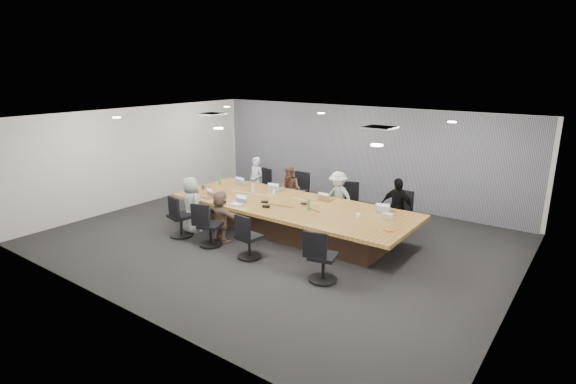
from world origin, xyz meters
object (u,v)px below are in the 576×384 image
Objects in this scene: chair_7 at (323,260)px; person_5 at (221,216)px; stapler at (266,206)px; chair_6 at (249,240)px; person_2 at (338,197)px; laptop_3 at (387,211)px; bottle_green_left at (220,180)px; canvas_bag at (388,216)px; chair_1 at (297,194)px; laptop_1 at (278,190)px; chair_3 at (401,216)px; laptop_0 at (243,183)px; conference_table at (290,217)px; chair_4 at (181,220)px; person_4 at (191,205)px; bottle_clear at (253,188)px; chair_5 at (210,229)px; chair_2 at (344,205)px; laptop_5 at (237,204)px; laptop_4 at (208,197)px; mug_brown at (203,187)px; person_0 at (256,181)px; laptop_2 at (327,199)px; person_1 at (290,189)px; person_3 at (396,207)px; bottle_green_right at (309,205)px; snack_packet at (388,230)px; chair_0 at (264,189)px.

person_5 is (-2.95, 0.35, 0.18)m from chair_7.
chair_6 is at bearing -93.07° from stapler.
person_2 is 4.15× the size of laptop_3.
bottle_green_left reaches higher than canvas_bag.
chair_1 is at bearing -29.70° from laptop_3.
laptop_1 is at bearing 171.49° from canvas_bag.
chair_3 is 2.17× the size of laptop_0.
person_5 is (-0.98, -1.35, 0.20)m from conference_table.
chair_4 is at bearing 44.26° from chair_3.
person_4 is 0.98m from person_5.
laptop_3 is 1.54× the size of bottle_clear.
chair_2 is at bearing 47.43° from chair_5.
laptop_0 is 2.01m from laptop_5.
laptop_3 and laptop_4 have the same top height.
chair_5 is 2.52m from laptop_1.
mug_brown reaches higher than stapler.
stapler is at bearing 11.71° from laptop_5.
person_4 is (-3.93, 0.35, 0.27)m from chair_7.
chair_4 and chair_7 have the same top height.
person_0 reaches higher than laptop_2.
chair_2 is 0.97m from laptop_2.
chair_5 is 0.67× the size of person_5.
person_1 is at bearing 120.69° from chair_7.
stapler is (-2.36, -1.95, 0.07)m from person_3.
conference_table is 17.07× the size of laptop_0.
chair_4 is 3.54m from laptop_2.
person_3 reaches higher than mug_brown.
bottle_green_right reaches higher than chair_6.
person_3 reaches higher than bottle_green_right.
chair_5 is at bearing -159.95° from snack_packet.
person_2 is (1.51, -0.35, 0.24)m from chair_1.
bottle_green_right is at bearing 73.87° from chair_2.
laptop_0 is 0.28× the size of person_1.
chair_7 is 7.85× the size of mug_brown.
chair_0 is 6.99× the size of mug_brown.
chair_6 is 1.50m from laptop_5.
chair_6 is (1.15, -3.40, -0.04)m from chair_1.
mug_brown reaches higher than laptop_3.
bottle_green_left is 1.22m from bottle_clear.
person_0 reaches higher than person_2.
person_5 is 4.53× the size of bottle_green_left.
chair_0 is 2.72m from chair_2.
person_0 reaches higher than chair_5.
laptop_0 is 2.02× the size of stapler.
stapler is at bearing -37.52° from bottle_clear.
snack_packet is at bearing -158.41° from person_5.
snack_packet is at bearing 145.87° from chair_1.
laptop_5 is at bearing 55.77° from chair_4.
person_1 is at bearing 31.41° from bottle_green_left.
person_2 is 4.27× the size of laptop_5.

